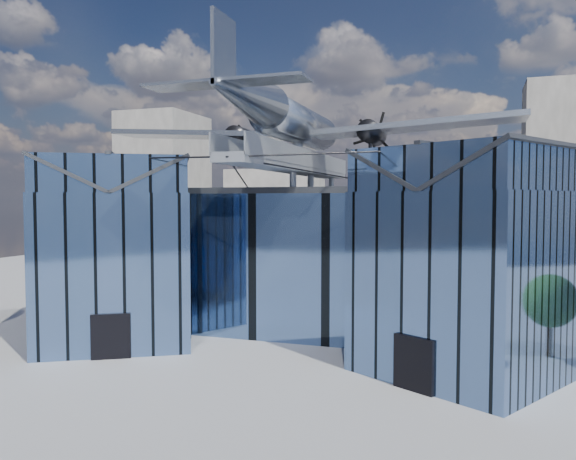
% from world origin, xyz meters
% --- Properties ---
extents(ground_plane, '(120.00, 120.00, 0.00)m').
position_xyz_m(ground_plane, '(0.00, 0.00, 0.00)').
color(ground_plane, gray).
extents(museum, '(32.88, 24.50, 17.60)m').
position_xyz_m(museum, '(0.00, 5.82, 5.54)').
color(museum, '#4C6B9C').
rests_on(museum, ground).
extents(bg_towers, '(77.00, 24.50, 26.00)m').
position_xyz_m(bg_towers, '(1.45, 50.49, 10.01)').
color(bg_towers, gray).
rests_on(bg_towers, ground).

